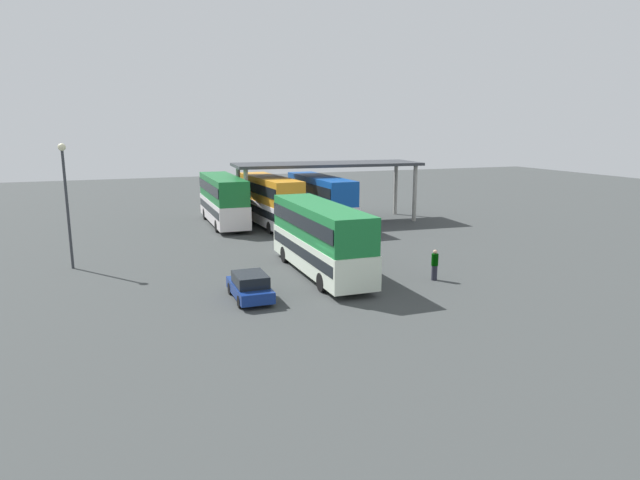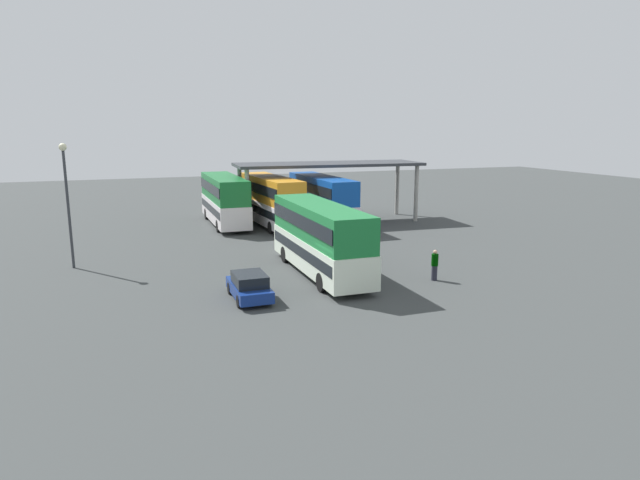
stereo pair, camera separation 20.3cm
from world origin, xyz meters
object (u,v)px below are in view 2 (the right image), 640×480
double_decker_mid_row (271,199)px  parked_hatchback (249,286)px  double_decker_main (320,236)px  double_decker_near_canopy (224,198)px  pedestrian_waiting (435,265)px  lamppost_tall (67,190)px  double_decker_far_right (322,198)px

double_decker_mid_row → parked_hatchback: bearing=158.5°
double_decker_main → double_decker_near_canopy: (-2.06, 18.14, 0.08)m
pedestrian_waiting → lamppost_tall: bearing=30.3°
double_decker_near_canopy → pedestrian_waiting: (7.54, -21.68, -1.44)m
double_decker_far_right → pedestrian_waiting: 18.72m
double_decker_mid_row → pedestrian_waiting: bearing=-171.6°
double_decker_main → double_decker_near_canopy: double_decker_near_canopy is taller
lamppost_tall → double_decker_main: bearing=-25.4°
double_decker_near_canopy → double_decker_mid_row: (3.55, -2.11, 0.01)m
double_decker_far_right → lamppost_tall: (-19.30, -8.69, 2.42)m
double_decker_main → parked_hatchback: bearing=124.3°
double_decker_near_canopy → lamppost_tall: (-11.46, -11.71, 2.42)m
double_decker_main → double_decker_mid_row: 16.10m
double_decker_mid_row → double_decker_far_right: 4.39m
double_decker_near_canopy → double_decker_mid_row: size_ratio=1.00×
double_decker_near_canopy → double_decker_mid_row: 4.14m
double_decker_mid_row → double_decker_main: bearing=171.6°
pedestrian_waiting → double_decker_near_canopy: bearing=-12.9°
double_decker_mid_row → double_decker_far_right: (4.29, -0.91, -0.02)m
parked_hatchback → double_decker_near_canopy: bearing=-7.2°
parked_hatchback → pedestrian_waiting: bearing=-90.7°
double_decker_far_right → double_decker_main: bearing=158.4°
double_decker_near_canopy → lamppost_tall: lamppost_tall is taller
double_decker_mid_row → lamppost_tall: lamppost_tall is taller
double_decker_main → pedestrian_waiting: size_ratio=6.28×
parked_hatchback → double_decker_main: bearing=-55.7°
parked_hatchback → double_decker_far_right: 21.40m
pedestrian_waiting → double_decker_far_right: bearing=-33.0°
lamppost_tall → pedestrian_waiting: lamppost_tall is taller
double_decker_far_right → double_decker_near_canopy: bearing=68.2°
double_decker_mid_row → pedestrian_waiting: 20.02m
lamppost_tall → double_decker_far_right: bearing=24.2°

